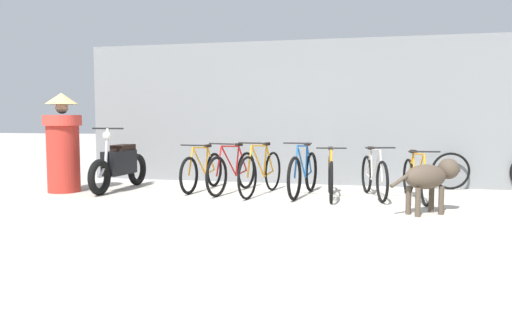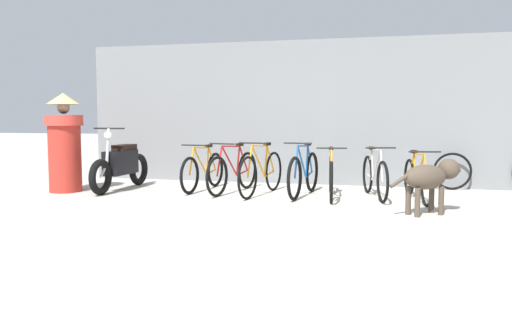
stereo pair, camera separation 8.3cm
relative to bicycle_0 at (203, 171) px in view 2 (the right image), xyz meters
The scene contains 13 objects.
ground_plane 2.86m from the bicycle_0, 51.63° to the right, with size 60.00×60.00×0.00m, color #B7B2A5.
shop_wall_back 2.44m from the bicycle_0, 37.09° to the left, with size 9.14×0.20×2.76m.
bicycle_0 is the anchor object (origin of this frame).
bicycle_1 0.61m from the bicycle_0, 13.82° to the right, with size 0.52×1.70×0.87m.
bicycle_2 1.16m from the bicycle_0, 13.97° to the right, with size 0.48×1.73×0.89m.
bicycle_3 1.83m from the bicycle_0, ahead, with size 0.46×1.70×0.89m.
bicycle_4 2.29m from the bicycle_0, ahead, with size 0.46×1.72×0.83m.
bicycle_5 2.95m from the bicycle_0, ahead, with size 0.53×1.63×0.84m.
bicycle_6 3.61m from the bicycle_0, ahead, with size 0.46×1.65×0.80m.
motorcycle 1.48m from the bicycle_0, 168.44° to the right, with size 0.58×1.89×1.11m.
stray_dog 3.93m from the bicycle_0, 20.63° to the right, with size 0.98×0.78×0.73m.
person_in_robes 2.44m from the bicycle_0, 162.56° to the right, with size 0.90×0.90×1.70m.
spare_tire_left 4.42m from the bicycle_0, 14.18° to the left, with size 0.67×0.07×0.67m.
Camera 2 is at (1.22, -6.06, 1.28)m, focal length 35.00 mm.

